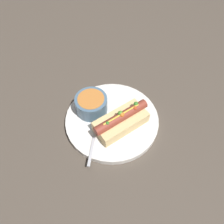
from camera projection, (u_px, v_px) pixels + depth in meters
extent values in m
plane|color=#4C4238|center=(112.00, 122.00, 0.68)|extent=(4.00, 4.00, 0.00)
cylinder|color=white|center=(112.00, 120.00, 0.67)|extent=(0.28, 0.28, 0.02)
cube|color=#E5C17F|center=(121.00, 122.00, 0.63)|extent=(0.17, 0.10, 0.04)
cylinder|color=brown|center=(121.00, 117.00, 0.61)|extent=(0.17, 0.06, 0.03)
sphere|color=#387A28|center=(107.00, 123.00, 0.59)|extent=(0.01, 0.01, 0.01)
sphere|color=orange|center=(122.00, 114.00, 0.60)|extent=(0.01, 0.01, 0.01)
sphere|color=#518C2D|center=(120.00, 113.00, 0.60)|extent=(0.02, 0.02, 0.02)
sphere|color=#387A28|center=(136.00, 104.00, 0.62)|extent=(0.01, 0.01, 0.01)
sphere|color=#C63F1E|center=(135.00, 108.00, 0.62)|extent=(0.01, 0.01, 0.01)
cylinder|color=gold|center=(121.00, 114.00, 0.60)|extent=(0.12, 0.03, 0.01)
cylinder|color=slate|center=(91.00, 104.00, 0.66)|extent=(0.10, 0.10, 0.05)
cylinder|color=#C67533|center=(91.00, 100.00, 0.64)|extent=(0.08, 0.08, 0.01)
cube|color=#B7B7BC|center=(93.00, 145.00, 0.61)|extent=(0.11, 0.09, 0.00)
ellipsoid|color=#B7B7BC|center=(97.00, 120.00, 0.65)|extent=(0.04, 0.04, 0.01)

